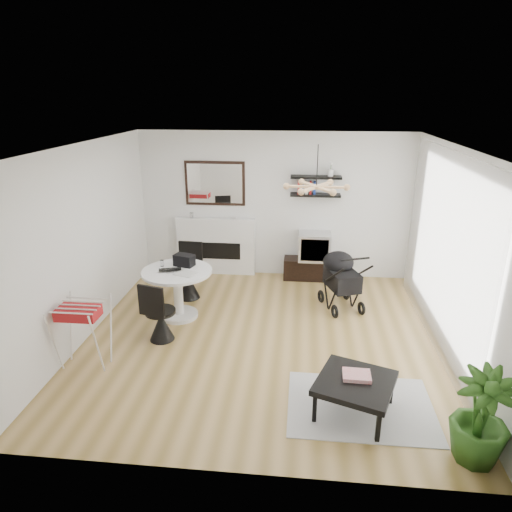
# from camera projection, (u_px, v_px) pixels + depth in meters

# --- Properties ---
(floor) EXTENTS (5.00, 5.00, 0.00)m
(floor) POSITION_uv_depth(u_px,v_px,m) (261.00, 337.00, 6.58)
(floor) COLOR olive
(floor) RESTS_ON ground
(ceiling) EXTENTS (5.00, 5.00, 0.00)m
(ceiling) POSITION_uv_depth(u_px,v_px,m) (262.00, 147.00, 5.67)
(ceiling) COLOR white
(ceiling) RESTS_ON wall_back
(wall_back) EXTENTS (5.00, 0.00, 5.00)m
(wall_back) POSITION_uv_depth(u_px,v_px,m) (274.00, 206.00, 8.46)
(wall_back) COLOR white
(wall_back) RESTS_ON floor
(wall_left) EXTENTS (0.00, 5.00, 5.00)m
(wall_left) POSITION_uv_depth(u_px,v_px,m) (84.00, 243.00, 6.37)
(wall_left) COLOR white
(wall_left) RESTS_ON floor
(wall_right) EXTENTS (0.00, 5.00, 5.00)m
(wall_right) POSITION_uv_depth(u_px,v_px,m) (454.00, 256.00, 5.88)
(wall_right) COLOR white
(wall_right) RESTS_ON floor
(sheer_curtain) EXTENTS (0.04, 3.60, 2.60)m
(sheer_curtain) POSITION_uv_depth(u_px,v_px,m) (442.00, 250.00, 6.08)
(sheer_curtain) COLOR white
(sheer_curtain) RESTS_ON wall_right
(fireplace) EXTENTS (1.50, 0.17, 2.16)m
(fireplace) POSITION_uv_depth(u_px,v_px,m) (216.00, 239.00, 8.72)
(fireplace) COLOR white
(fireplace) RESTS_ON floor
(shelf_lower) EXTENTS (0.90, 0.25, 0.04)m
(shelf_lower) POSITION_uv_depth(u_px,v_px,m) (315.00, 195.00, 8.18)
(shelf_lower) COLOR black
(shelf_lower) RESTS_ON wall_back
(shelf_upper) EXTENTS (0.90, 0.25, 0.04)m
(shelf_upper) POSITION_uv_depth(u_px,v_px,m) (316.00, 177.00, 8.08)
(shelf_upper) COLOR black
(shelf_upper) RESTS_ON wall_back
(pendant_lamp) EXTENTS (0.90, 0.90, 0.10)m
(pendant_lamp) POSITION_uv_depth(u_px,v_px,m) (316.00, 187.00, 6.07)
(pendant_lamp) COLOR tan
(pendant_lamp) RESTS_ON ceiling
(tv_console) EXTENTS (1.06, 0.37, 0.40)m
(tv_console) POSITION_uv_depth(u_px,v_px,m) (312.00, 269.00, 8.60)
(tv_console) COLOR black
(tv_console) RESTS_ON floor
(crt_tv) EXTENTS (0.58, 0.51, 0.51)m
(crt_tv) POSITION_uv_depth(u_px,v_px,m) (314.00, 246.00, 8.44)
(crt_tv) COLOR silver
(crt_tv) RESTS_ON tv_console
(dining_table) EXTENTS (1.07, 1.07, 0.78)m
(dining_table) POSITION_uv_depth(u_px,v_px,m) (178.00, 286.00, 7.02)
(dining_table) COLOR white
(dining_table) RESTS_ON floor
(laptop) EXTENTS (0.38, 0.30, 0.03)m
(laptop) POSITION_uv_depth(u_px,v_px,m) (170.00, 271.00, 6.87)
(laptop) COLOR black
(laptop) RESTS_ON dining_table
(black_bag) EXTENTS (0.34, 0.26, 0.18)m
(black_bag) POSITION_uv_depth(u_px,v_px,m) (184.00, 260.00, 7.09)
(black_bag) COLOR black
(black_bag) RESTS_ON dining_table
(newspaper) EXTENTS (0.37, 0.33, 0.01)m
(newspaper) POSITION_uv_depth(u_px,v_px,m) (186.00, 273.00, 6.80)
(newspaper) COLOR silver
(newspaper) RESTS_ON dining_table
(drinking_glass) EXTENTS (0.06, 0.06, 0.10)m
(drinking_glass) POSITION_uv_depth(u_px,v_px,m) (162.00, 263.00, 7.08)
(drinking_glass) COLOR white
(drinking_glass) RESTS_ON dining_table
(chair_far) EXTENTS (0.45, 0.46, 0.95)m
(chair_far) POSITION_uv_depth(u_px,v_px,m) (189.00, 281.00, 7.78)
(chair_far) COLOR black
(chair_far) RESTS_ON floor
(chair_near) EXTENTS (0.46, 0.47, 0.90)m
(chair_near) POSITION_uv_depth(u_px,v_px,m) (160.00, 322.00, 6.43)
(chair_near) COLOR black
(chair_near) RESTS_ON floor
(drying_rack) EXTENTS (0.59, 0.55, 0.88)m
(drying_rack) POSITION_uv_depth(u_px,v_px,m) (83.00, 334.00, 5.76)
(drying_rack) COLOR white
(drying_rack) RESTS_ON floor
(stroller) EXTENTS (0.75, 0.93, 1.02)m
(stroller) POSITION_uv_depth(u_px,v_px,m) (340.00, 282.00, 7.41)
(stroller) COLOR black
(stroller) RESTS_ON floor
(rug) EXTENTS (1.62, 1.17, 0.01)m
(rug) POSITION_uv_depth(u_px,v_px,m) (360.00, 406.00, 5.13)
(rug) COLOR #ABABAB
(rug) RESTS_ON floor
(coffee_table) EXTENTS (1.01, 1.01, 0.40)m
(coffee_table) POSITION_uv_depth(u_px,v_px,m) (355.00, 384.00, 4.92)
(coffee_table) COLOR black
(coffee_table) RESTS_ON rug
(magazines) EXTENTS (0.31, 0.24, 0.04)m
(magazines) POSITION_uv_depth(u_px,v_px,m) (357.00, 375.00, 4.96)
(magazines) COLOR #C2303E
(magazines) RESTS_ON coffee_table
(potted_plant) EXTENTS (0.66, 0.66, 0.97)m
(potted_plant) POSITION_uv_depth(u_px,v_px,m) (481.00, 417.00, 4.25)
(potted_plant) COLOR #285518
(potted_plant) RESTS_ON floor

